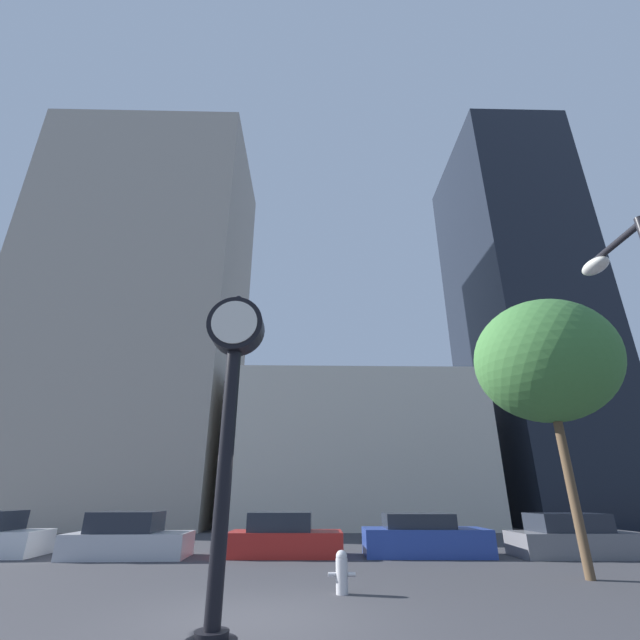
{
  "coord_description": "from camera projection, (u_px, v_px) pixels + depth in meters",
  "views": [
    {
      "loc": [
        0.94,
        -8.37,
        1.9
      ],
      "look_at": [
        1.38,
        10.8,
        9.81
      ],
      "focal_mm": 24.0,
      "sensor_mm": 36.0,
      "label": 1
    }
  ],
  "objects": [
    {
      "name": "building_glass_modern",
      "position": [
        519.0,
        312.0,
        35.73
      ],
      "size": [
        8.21,
        12.0,
        32.37
      ],
      "color": "black",
      "rests_on": "ground_plane"
    },
    {
      "name": "building_storefront_row",
      "position": [
        351.0,
        453.0,
        31.09
      ],
      "size": [
        16.76,
        12.0,
        9.63
      ],
      "color": "beige",
      "rests_on": "ground_plane"
    },
    {
      "name": "ground_plane",
      "position": [
        251.0,
        621.0,
        6.99
      ],
      "size": [
        200.0,
        200.0,
        0.0
      ],
      "primitive_type": "plane",
      "color": "#38383D"
    },
    {
      "name": "bare_tree",
      "position": [
        545.0,
        361.0,
        12.54
      ],
      "size": [
        3.96,
        3.96,
        7.36
      ],
      "color": "brown",
      "rests_on": "ground_plane"
    },
    {
      "name": "car_grey",
      "position": [
        575.0,
        538.0,
        14.53
      ],
      "size": [
        4.28,
        1.85,
        1.35
      ],
      "rotation": [
        0.0,
        0.0,
        0.01
      ],
      "color": "slate",
      "rests_on": "ground_plane"
    },
    {
      "name": "fire_hydrant_near",
      "position": [
        342.0,
        571.0,
        9.07
      ],
      "size": [
        0.58,
        0.25,
        0.82
      ],
      "color": "#B7B7BC",
      "rests_on": "ground_plane"
    },
    {
      "name": "building_tall_tower",
      "position": [
        140.0,
        313.0,
        34.9
      ],
      "size": [
        15.69,
        12.0,
        31.45
      ],
      "color": "#ADA393",
      "rests_on": "ground_plane"
    },
    {
      "name": "car_red",
      "position": [
        284.0,
        537.0,
        14.74
      ],
      "size": [
        3.91,
        1.97,
        1.38
      ],
      "rotation": [
        0.0,
        0.0,
        -0.02
      ],
      "color": "red",
      "rests_on": "ground_plane"
    },
    {
      "name": "street_clock",
      "position": [
        230.0,
        399.0,
        6.95
      ],
      "size": [
        0.95,
        0.71,
        5.22
      ],
      "color": "black",
      "rests_on": "ground_plane"
    },
    {
      "name": "car_blue",
      "position": [
        424.0,
        538.0,
        14.77
      ],
      "size": [
        4.29,
        2.04,
        1.34
      ],
      "rotation": [
        0.0,
        0.0,
        -0.03
      ],
      "color": "#28429E",
      "rests_on": "ground_plane"
    },
    {
      "name": "car_silver",
      "position": [
        128.0,
        538.0,
        14.37
      ],
      "size": [
        3.98,
        2.04,
        1.41
      ],
      "rotation": [
        0.0,
        0.0,
        0.03
      ],
      "color": "#BCBCC1",
      "rests_on": "ground_plane"
    }
  ]
}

